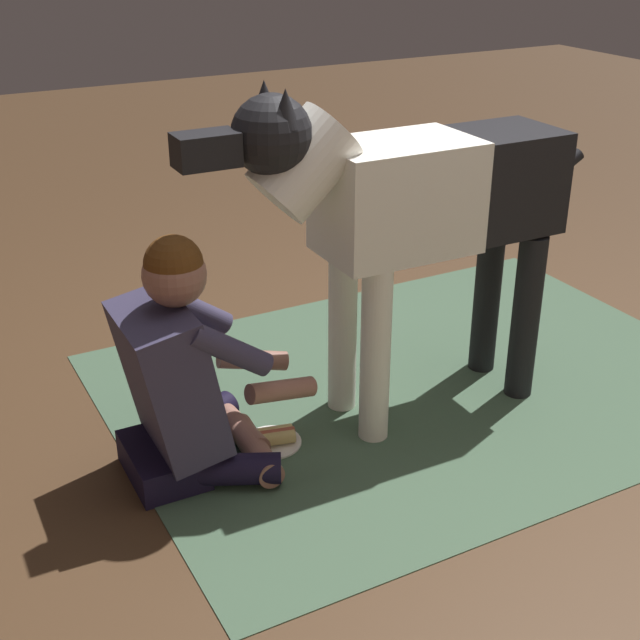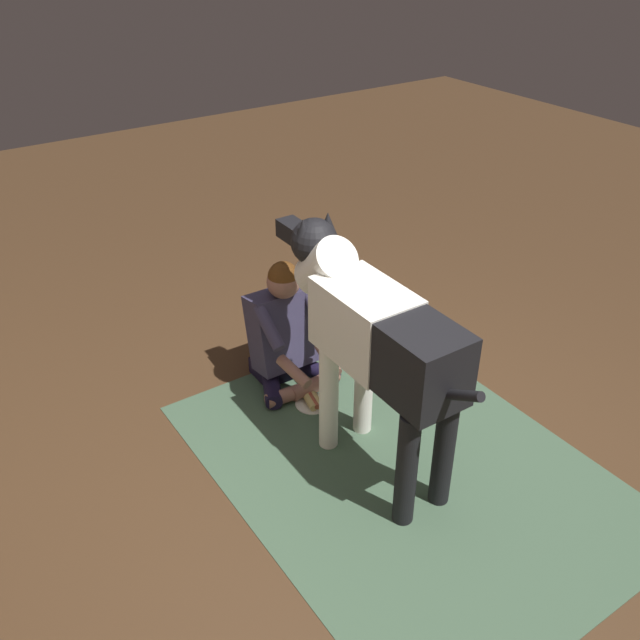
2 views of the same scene
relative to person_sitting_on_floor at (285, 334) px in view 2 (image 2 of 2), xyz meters
The scene contains 5 objects.
ground_plane 1.09m from the person_sitting_on_floor, behind, with size 14.50×14.50×0.00m, color #442E1B.
area_rug 1.14m from the person_sitting_on_floor, behind, with size 2.52×1.87×0.01m, color #3F5842.
person_sitting_on_floor is the anchor object (origin of this frame).
large_dog 1.01m from the person_sitting_on_floor, behind, with size 1.64×0.37×1.31m.
hot_dog_on_plate 0.46m from the person_sitting_on_floor, behind, with size 0.22×0.22×0.06m.
Camera 2 is at (-2.17, 1.90, 2.76)m, focal length 38.43 mm.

